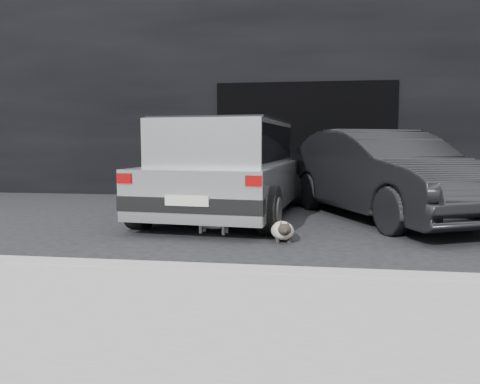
# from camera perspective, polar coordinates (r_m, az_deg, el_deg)

# --- Properties ---
(ground) EXTENTS (80.00, 80.00, 0.00)m
(ground) POSITION_cam_1_polar(r_m,az_deg,el_deg) (6.91, -0.84, -4.39)
(ground) COLOR black
(ground) RESTS_ON ground
(building_facade) EXTENTS (34.00, 4.00, 5.00)m
(building_facade) POSITION_cam_1_polar(r_m,az_deg,el_deg) (12.77, 8.04, 11.60)
(building_facade) COLOR black
(building_facade) RESTS_ON ground
(garage_opening) EXTENTS (4.00, 0.10, 2.60)m
(garage_opening) POSITION_cam_1_polar(r_m,az_deg,el_deg) (10.70, 7.89, 6.25)
(garage_opening) COLOR black
(garage_opening) RESTS_ON ground
(curb) EXTENTS (18.00, 0.25, 0.12)m
(curb) POSITION_cam_1_polar(r_m,az_deg,el_deg) (4.28, 7.01, -10.17)
(curb) COLOR #969590
(curb) RESTS_ON ground
(sidewalk) EXTENTS (18.00, 2.20, 0.11)m
(sidewalk) POSITION_cam_1_polar(r_m,az_deg,el_deg) (3.15, 6.50, -16.35)
(sidewalk) COLOR #969590
(sidewalk) RESTS_ON ground
(silver_hatchback) EXTENTS (2.52, 4.59, 1.63)m
(silver_hatchback) POSITION_cam_1_polar(r_m,az_deg,el_deg) (7.94, -1.32, 3.42)
(silver_hatchback) COLOR #A8AAAC
(silver_hatchback) RESTS_ON ground
(second_car) EXTENTS (3.27, 4.71, 1.47)m
(second_car) POSITION_cam_1_polar(r_m,az_deg,el_deg) (8.02, 17.02, 2.09)
(second_car) COLOR black
(second_car) RESTS_ON ground
(cat_siamese) EXTENTS (0.37, 0.86, 0.30)m
(cat_siamese) POSITION_cam_1_polar(r_m,az_deg,el_deg) (6.01, 5.22, -4.68)
(cat_siamese) COLOR beige
(cat_siamese) RESTS_ON ground
(cat_white) EXTENTS (0.85, 0.38, 0.40)m
(cat_white) POSITION_cam_1_polar(r_m,az_deg,el_deg) (6.48, -2.90, -3.37)
(cat_white) COLOR white
(cat_white) RESTS_ON ground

